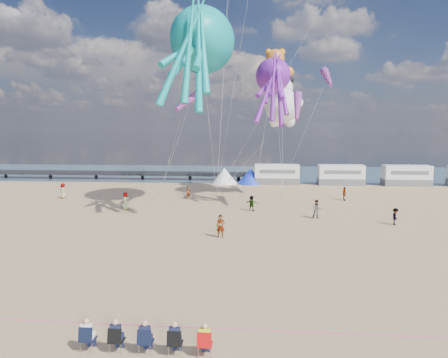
# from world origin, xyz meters

# --- Properties ---
(ground) EXTENTS (120.00, 120.00, 0.00)m
(ground) POSITION_xyz_m (0.00, 0.00, 0.00)
(ground) COLOR tan
(ground) RESTS_ON ground
(water) EXTENTS (120.00, 120.00, 0.00)m
(water) POSITION_xyz_m (0.00, 55.00, 0.02)
(water) COLOR #375569
(water) RESTS_ON ground
(pier) EXTENTS (60.00, 3.00, 0.50)m
(pier) POSITION_xyz_m (-28.00, 44.00, 1.00)
(pier) COLOR black
(pier) RESTS_ON ground
(motorhome_0) EXTENTS (6.60, 2.50, 3.00)m
(motorhome_0) POSITION_xyz_m (6.00, 40.00, 1.50)
(motorhome_0) COLOR silver
(motorhome_0) RESTS_ON ground
(motorhome_1) EXTENTS (6.60, 2.50, 3.00)m
(motorhome_1) POSITION_xyz_m (15.50, 40.00, 1.50)
(motorhome_1) COLOR silver
(motorhome_1) RESTS_ON ground
(motorhome_2) EXTENTS (6.60, 2.50, 3.00)m
(motorhome_2) POSITION_xyz_m (25.00, 40.00, 1.50)
(motorhome_2) COLOR silver
(motorhome_2) RESTS_ON ground
(tent_white) EXTENTS (4.00, 4.00, 2.40)m
(tent_white) POSITION_xyz_m (-2.00, 40.00, 1.20)
(tent_white) COLOR white
(tent_white) RESTS_ON ground
(tent_blue) EXTENTS (4.00, 4.00, 2.40)m
(tent_blue) POSITION_xyz_m (2.00, 40.00, 1.20)
(tent_blue) COLOR #1933CC
(tent_blue) RESTS_ON ground
(spectator_row) EXTENTS (6.10, 0.90, 1.30)m
(spectator_row) POSITION_xyz_m (-0.93, -6.98, 0.65)
(spectator_row) COLOR black
(spectator_row) RESTS_ON ground
(rope_line) EXTENTS (34.00, 0.03, 0.03)m
(rope_line) POSITION_xyz_m (0.00, -5.00, 0.02)
(rope_line) COLOR #F2338C
(rope_line) RESTS_ON ground
(standing_person) EXTENTS (0.65, 0.43, 1.78)m
(standing_person) POSITION_xyz_m (0.33, 9.04, 0.89)
(standing_person) COLOR tan
(standing_person) RESTS_ON ground
(beachgoer_0) EXTENTS (0.52, 0.72, 1.84)m
(beachgoer_0) POSITION_xyz_m (-20.14, 24.93, 0.92)
(beachgoer_0) COLOR #7F6659
(beachgoer_0) RESTS_ON ground
(beachgoer_1) EXTENTS (0.87, 0.58, 1.76)m
(beachgoer_1) POSITION_xyz_m (8.61, 16.36, 0.88)
(beachgoer_1) COLOR #7F6659
(beachgoer_1) RESTS_ON ground
(beachgoer_2) EXTENTS (0.63, 0.77, 1.48)m
(beachgoer_2) POSITION_xyz_m (15.02, 14.39, 0.74)
(beachgoer_2) COLOR #7F6659
(beachgoer_2) RESTS_ON ground
(beachgoer_3) EXTENTS (0.80, 1.12, 1.58)m
(beachgoer_3) POSITION_xyz_m (13.20, 26.37, 0.79)
(beachgoer_3) COLOR #7F6659
(beachgoer_3) RESTS_ON ground
(beachgoer_4) EXTENTS (0.99, 0.73, 1.55)m
(beachgoer_4) POSITION_xyz_m (2.54, 19.49, 0.78)
(beachgoer_4) COLOR #7F6659
(beachgoer_4) RESTS_ON ground
(beachgoer_5) EXTENTS (1.19, 1.39, 1.51)m
(beachgoer_5) POSITION_xyz_m (-5.10, 25.81, 0.75)
(beachgoer_5) COLOR #7F6659
(beachgoer_5) RESTS_ON ground
(beachgoer_6) EXTENTS (0.68, 0.46, 1.82)m
(beachgoer_6) POSITION_xyz_m (-10.44, 18.93, 0.91)
(beachgoer_6) COLOR #7F6659
(beachgoer_6) RESTS_ON ground
(sandbag_a) EXTENTS (0.50, 0.35, 0.22)m
(sandbag_a) POSITION_xyz_m (-8.98, 27.22, 0.11)
(sandbag_a) COLOR gray
(sandbag_a) RESTS_ON ground
(sandbag_b) EXTENTS (0.50, 0.35, 0.22)m
(sandbag_b) POSITION_xyz_m (2.69, 27.55, 0.11)
(sandbag_b) COLOR gray
(sandbag_b) RESTS_ON ground
(sandbag_c) EXTENTS (0.50, 0.35, 0.22)m
(sandbag_c) POSITION_xyz_m (6.19, 27.83, 0.11)
(sandbag_c) COLOR gray
(sandbag_c) RESTS_ON ground
(sandbag_d) EXTENTS (0.50, 0.35, 0.22)m
(sandbag_d) POSITION_xyz_m (6.00, 31.26, 0.11)
(sandbag_d) COLOR gray
(sandbag_d) RESTS_ON ground
(sandbag_e) EXTENTS (0.50, 0.35, 0.22)m
(sandbag_e) POSITION_xyz_m (-2.02, 29.01, 0.11)
(sandbag_e) COLOR gray
(sandbag_e) RESTS_ON ground
(kite_octopus_teal) EXTENTS (8.27, 12.40, 13.07)m
(kite_octopus_teal) POSITION_xyz_m (-2.53, 20.40, 17.04)
(kite_octopus_teal) COLOR #0D9897
(kite_octopus_purple) EXTENTS (5.03, 9.40, 10.24)m
(kite_octopus_purple) POSITION_xyz_m (4.74, 26.23, 14.30)
(kite_octopus_purple) COLOR #721D9C
(kite_panda) EXTENTS (6.04, 5.83, 7.11)m
(kite_panda) POSITION_xyz_m (5.97, 27.99, 10.95)
(kite_panda) COLOR silver
(kite_teddy_orange) EXTENTS (5.98, 5.82, 6.65)m
(kite_teddy_orange) POSITION_xyz_m (5.13, 30.43, 14.91)
(kite_teddy_orange) COLOR orange
(windsock_left) EXTENTS (2.91, 7.40, 7.36)m
(windsock_left) POSITION_xyz_m (-3.64, 20.13, 11.33)
(windsock_left) COLOR red
(windsock_mid) EXTENTS (1.02, 5.16, 5.16)m
(windsock_mid) POSITION_xyz_m (10.89, 26.61, 14.05)
(windsock_mid) COLOR red
(windsock_right) EXTENTS (1.50, 5.72, 5.66)m
(windsock_right) POSITION_xyz_m (6.95, 19.82, 10.48)
(windsock_right) COLOR red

